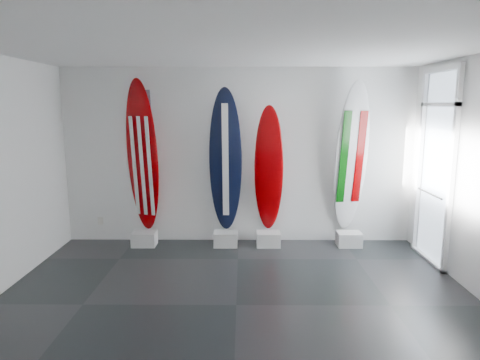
{
  "coord_description": "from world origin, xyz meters",
  "views": [
    {
      "loc": [
        0.08,
        -4.72,
        2.36
      ],
      "look_at": [
        0.03,
        1.4,
        1.28
      ],
      "focal_mm": 31.55,
      "sensor_mm": 36.0,
      "label": 1
    }
  ],
  "objects_px": {
    "surfboard_swiss": "(269,169)",
    "surfboard_italy": "(351,158)",
    "surfboard_navy": "(226,161)",
    "surfboard_usa": "(142,157)"
  },
  "relations": [
    {
      "from": "surfboard_swiss",
      "to": "surfboard_italy",
      "type": "bearing_deg",
      "value": 5.06
    },
    {
      "from": "surfboard_italy",
      "to": "surfboard_navy",
      "type": "bearing_deg",
      "value": 170.39
    },
    {
      "from": "surfboard_usa",
      "to": "surfboard_italy",
      "type": "relative_size",
      "value": 1.01
    },
    {
      "from": "surfboard_swiss",
      "to": "surfboard_italy",
      "type": "xyz_separation_m",
      "value": [
        1.37,
        0.0,
        0.2
      ]
    },
    {
      "from": "surfboard_usa",
      "to": "surfboard_italy",
      "type": "bearing_deg",
      "value": 17.73
    },
    {
      "from": "surfboard_usa",
      "to": "surfboard_navy",
      "type": "height_order",
      "value": "surfboard_usa"
    },
    {
      "from": "surfboard_navy",
      "to": "surfboard_swiss",
      "type": "bearing_deg",
      "value": 2.32
    },
    {
      "from": "surfboard_usa",
      "to": "surfboard_italy",
      "type": "height_order",
      "value": "surfboard_usa"
    },
    {
      "from": "surfboard_swiss",
      "to": "surfboard_navy",
      "type": "bearing_deg",
      "value": -174.94
    },
    {
      "from": "surfboard_usa",
      "to": "surfboard_swiss",
      "type": "xyz_separation_m",
      "value": [
        2.12,
        0.0,
        -0.21
      ]
    }
  ]
}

